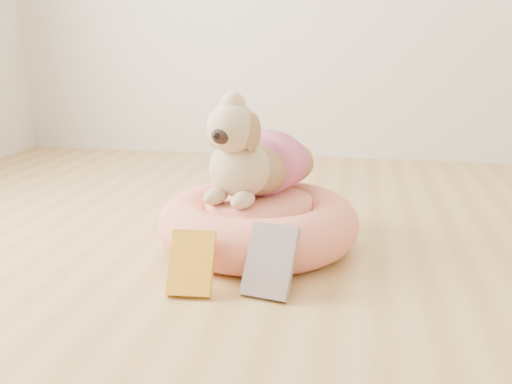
% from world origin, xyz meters
% --- Properties ---
extents(floor, '(4.50, 4.50, 0.00)m').
position_xyz_m(floor, '(0.00, 0.00, 0.00)').
color(floor, tan).
rests_on(floor, ground).
extents(pet_bed, '(0.70, 0.70, 0.18)m').
position_xyz_m(pet_bed, '(-0.14, 0.58, 0.09)').
color(pet_bed, '#F56F60').
rests_on(pet_bed, floor).
extents(dog, '(0.50, 0.60, 0.38)m').
position_xyz_m(dog, '(-0.16, 0.61, 0.37)').
color(dog, brown).
rests_on(dog, pet_bed).
extents(book_yellow, '(0.14, 0.14, 0.17)m').
position_xyz_m(book_yellow, '(-0.26, 0.18, 0.09)').
color(book_yellow, yellow).
rests_on(book_yellow, floor).
extents(book_white, '(0.16, 0.16, 0.19)m').
position_xyz_m(book_white, '(-0.04, 0.21, 0.10)').
color(book_white, silver).
rests_on(book_white, floor).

